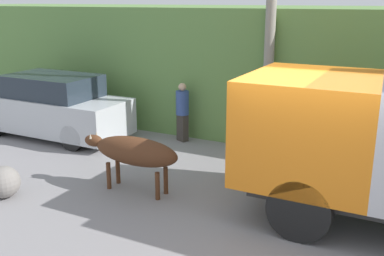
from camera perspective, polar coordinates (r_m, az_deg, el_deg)
The scene contains 7 objects.
ground_plane at distance 7.96m, azimuth 13.96°, elevation -12.04°, with size 60.00×60.00×0.00m, color gray.
hillside_embankment at distance 13.75m, azimuth 20.99°, elevation 6.84°, with size 32.00×6.00×3.47m.
brown_cow at distance 8.84m, azimuth -7.36°, elevation -3.00°, with size 2.16×0.56×1.11m.
parked_suv at distance 12.98m, azimuth -17.47°, elevation 2.58°, with size 4.51×1.71×1.72m.
pedestrian_on_hill at distance 11.92m, azimuth -1.22°, elevation 2.33°, with size 0.46×0.46×1.58m.
utility_pole at distance 10.86m, azimuth 10.05°, elevation 15.32°, with size 0.90×0.24×6.97m.
roadside_rock at distance 9.38m, azimuth -22.81°, elevation -6.34°, with size 0.63×0.63×0.63m.
Camera 1 is at (1.42, -6.91, 3.68)m, focal length 42.00 mm.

